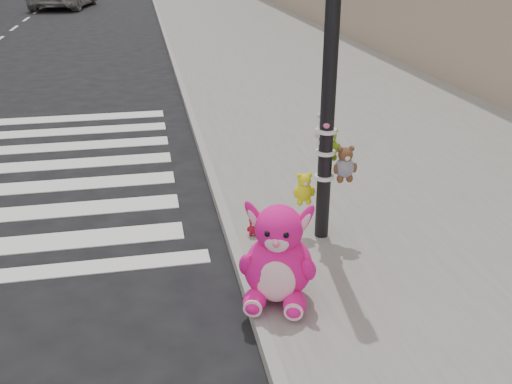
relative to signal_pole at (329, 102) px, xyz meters
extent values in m
plane|color=black|center=(-2.62, -1.82, -1.76)|extent=(120.00, 120.00, 0.00)
cube|color=slate|center=(2.38, 8.18, -1.69)|extent=(7.00, 80.00, 0.14)
cube|color=gray|center=(-1.07, 8.18, -1.69)|extent=(0.12, 80.00, 0.15)
cylinder|color=black|center=(-0.02, -0.02, 0.38)|extent=(0.16, 0.16, 4.00)
cylinder|color=white|center=(-0.02, -0.02, -0.87)|extent=(0.22, 0.22, 0.04)
cylinder|color=white|center=(-0.02, -0.02, -0.57)|extent=(0.22, 0.22, 0.04)
cylinder|color=white|center=(-0.02, -0.02, -0.32)|extent=(0.22, 0.22, 0.04)
ellipsoid|color=#F2148B|center=(-1.09, -1.38, -1.52)|extent=(0.32, 0.41, 0.19)
ellipsoid|color=#F2148B|center=(-0.74, -1.50, -1.52)|extent=(0.32, 0.41, 0.19)
ellipsoid|color=#F2148B|center=(-0.82, -1.16, -1.28)|extent=(0.82, 0.76, 0.67)
ellipsoid|color=#F9BFD1|center=(-0.89, -1.38, -1.31)|extent=(0.40, 0.25, 0.44)
sphere|color=#F2148B|center=(-0.82, -1.16, -0.87)|extent=(0.59, 0.59, 0.46)
ellipsoid|color=#F2148B|center=(-1.01, -1.07, -0.80)|extent=(0.33, 0.19, 0.46)
ellipsoid|color=#F2148B|center=(-0.61, -1.21, -0.80)|extent=(0.33, 0.19, 0.46)
camera|label=1|loc=(-1.94, -5.77, 1.60)|focal=40.00mm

